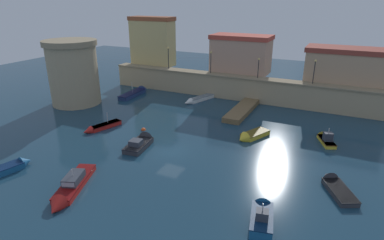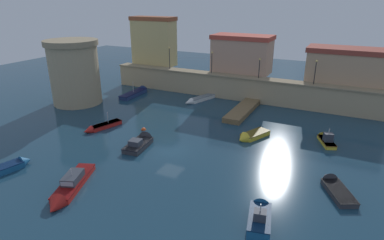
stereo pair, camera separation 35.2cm
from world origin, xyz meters
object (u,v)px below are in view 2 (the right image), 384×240
at_px(quay_lamp_2, 259,65).
at_px(quay_lamp_3, 316,68).
at_px(moored_boat_0, 11,166).
at_px(moored_boat_9, 260,215).
at_px(moored_boat_2, 250,136).
at_px(moored_boat_1, 69,188).
at_px(moored_boat_4, 100,127).
at_px(fortress_tower, 75,72).
at_px(quay_lamp_1, 212,59).
at_px(moored_boat_6, 334,186).
at_px(moored_boat_10, 325,139).
at_px(quay_lamp_0, 169,54).
at_px(moored_boat_8, 200,99).
at_px(mooring_buoy_0, 144,130).
at_px(moored_boat_5, 137,92).
at_px(moored_boat_3, 142,142).

relative_size(quay_lamp_2, quay_lamp_3, 0.89).
distance_m(moored_boat_0, moored_boat_9, 23.68).
distance_m(moored_boat_2, moored_boat_9, 14.96).
xyz_separation_m(moored_boat_1, moored_boat_4, (-7.19, 12.08, -0.09)).
bearing_deg(fortress_tower, moored_boat_2, -2.52).
relative_size(quay_lamp_1, quay_lamp_2, 1.15).
xyz_separation_m(fortress_tower, moored_boat_2, (28.25, -1.24, -4.60)).
height_order(quay_lamp_1, moored_boat_4, quay_lamp_1).
bearing_deg(moored_boat_2, fortress_tower, -68.00).
height_order(quay_lamp_2, moored_boat_6, quay_lamp_2).
bearing_deg(moored_boat_0, moored_boat_10, -39.43).
height_order(fortress_tower, quay_lamp_0, fortress_tower).
height_order(quay_lamp_2, moored_boat_2, quay_lamp_2).
bearing_deg(moored_boat_6, quay_lamp_2, 3.50).
relative_size(moored_boat_2, moored_boat_8, 0.69).
xyz_separation_m(quay_lamp_3, mooring_buoy_0, (-17.52, -17.78, -6.12)).
distance_m(quay_lamp_1, moored_boat_9, 33.23).
height_order(moored_boat_1, moored_boat_8, moored_boat_1).
distance_m(fortress_tower, mooring_buoy_0, 16.95).
bearing_deg(quay_lamp_2, moored_boat_4, -125.91).
distance_m(moored_boat_0, moored_boat_1, 7.93).
height_order(fortress_tower, moored_boat_5, fortress_tower).
bearing_deg(quay_lamp_3, moored_boat_2, -108.52).
height_order(quay_lamp_0, quay_lamp_1, quay_lamp_0).
distance_m(quay_lamp_0, moored_boat_0, 32.22).
bearing_deg(moored_boat_8, quay_lamp_0, -96.98).
height_order(moored_boat_6, moored_boat_9, moored_boat_9).
bearing_deg(fortress_tower, moored_boat_3, -24.99).
distance_m(moored_boat_8, mooring_buoy_0, 14.11).
relative_size(quay_lamp_3, moored_boat_5, 0.47).
bearing_deg(moored_boat_1, mooring_buoy_0, 167.06).
bearing_deg(moored_boat_4, quay_lamp_1, 178.20).
height_order(moored_boat_2, moored_boat_3, moored_boat_3).
xyz_separation_m(moored_boat_9, mooring_buoy_0, (-17.70, 10.67, -0.50)).
bearing_deg(moored_boat_2, moored_boat_6, 78.14).
height_order(moored_boat_8, mooring_buoy_0, moored_boat_8).
height_order(moored_boat_0, moored_boat_4, moored_boat_4).
bearing_deg(quay_lamp_1, moored_boat_0, -102.93).
height_order(quay_lamp_0, mooring_buoy_0, quay_lamp_0).
distance_m(quay_lamp_3, moored_boat_2, 16.21).
bearing_deg(moored_boat_5, quay_lamp_0, -37.41).
bearing_deg(moored_boat_6, moored_boat_2, 26.10).
xyz_separation_m(moored_boat_0, moored_boat_5, (-4.31, 26.63, 0.01)).
distance_m(moored_boat_5, mooring_buoy_0, 16.25).
relative_size(quay_lamp_3, moored_boat_10, 0.82).
bearing_deg(moored_boat_1, quay_lamp_2, 145.67).
xyz_separation_m(moored_boat_8, moored_boat_9, (16.54, -24.73, 0.16)).
relative_size(fortress_tower, moored_boat_0, 2.16).
relative_size(moored_boat_4, moored_boat_9, 1.13).
bearing_deg(moored_boat_3, quay_lamp_3, -42.98).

